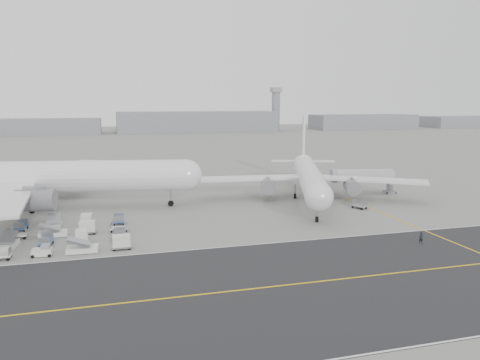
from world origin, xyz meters
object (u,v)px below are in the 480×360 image
object	(u,v)px
airliner_b	(309,176)
control_tower	(276,108)
airliner_a	(39,177)
jet_bridge	(363,177)
ground_crew_a	(421,238)

from	to	relation	value
airliner_b	control_tower	bearing A→B (deg)	91.47
control_tower	airliner_a	xyz separation A→B (m)	(-132.88, -233.55, -9.90)
jet_bridge	ground_crew_a	world-z (taller)	jet_bridge
airliner_a	ground_crew_a	xyz separation A→B (m)	(57.81, -39.72, -5.47)
airliner_b	jet_bridge	size ratio (longest dim) A/B	3.17
control_tower	airliner_b	distance (m)	251.28
control_tower	airliner_b	size ratio (longest dim) A/B	0.65
airliner_a	airliner_b	world-z (taller)	airliner_a
airliner_b	airliner_a	bearing A→B (deg)	-165.69
airliner_b	ground_crew_a	world-z (taller)	airliner_b
airliner_a	airliner_b	distance (m)	55.15
airliner_a	ground_crew_a	size ratio (longest dim) A/B	35.81
control_tower	ground_crew_a	size ratio (longest dim) A/B	17.61
control_tower	airliner_a	size ratio (longest dim) A/B	0.49
ground_crew_a	control_tower	bearing A→B (deg)	87.27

